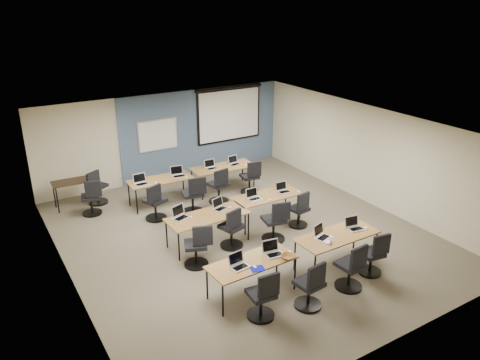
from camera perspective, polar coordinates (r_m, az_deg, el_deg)
floor at (r=11.43m, az=0.33°, el=-6.68°), size 8.00×9.00×0.02m
ceiling at (r=10.42m, az=0.36°, el=6.49°), size 8.00×9.00×0.02m
wall_back at (r=14.66m, az=-8.97°, el=5.27°), size 8.00×0.04×2.70m
wall_front at (r=7.82m, az=18.28°, el=-11.06°), size 8.00×0.04×2.70m
wall_left at (r=9.57m, az=-20.59°, el=-5.08°), size 0.04×9.00×2.70m
wall_right at (r=13.27m, az=15.22°, el=3.00°), size 0.04×9.00×2.70m
blue_accent_panel at (r=15.13m, az=-4.55°, el=5.99°), size 5.50×0.04×2.70m
whiteboard at (r=14.46m, az=-9.98°, el=5.39°), size 1.28×0.03×0.98m
projector_screen at (r=15.38m, az=-1.32°, el=8.38°), size 2.40×0.10×1.82m
training_table_front_left at (r=9.01m, az=1.46°, el=-10.15°), size 1.74×0.73×0.73m
training_table_front_right at (r=10.12m, az=11.76°, el=-6.80°), size 1.83×0.76×0.73m
training_table_mid_left at (r=10.76m, az=-3.95°, el=-4.54°), size 1.90×0.79×0.73m
training_table_mid_right at (r=11.80m, az=3.29°, el=-2.08°), size 1.80×0.75×0.73m
training_table_back_left at (r=12.98m, az=-9.69°, el=-0.09°), size 1.74×0.73×0.73m
training_table_back_right at (r=13.72m, az=-2.07°, el=1.45°), size 1.86×0.78×0.73m
laptop_0 at (r=8.81m, az=-0.20°, el=-10.13°), size 0.34×0.29×0.25m
mouse_0 at (r=8.81m, az=1.81°, el=-10.53°), size 0.06×0.09×0.03m
task_chair_0 at (r=8.57m, az=2.80°, el=-14.28°), size 0.51×0.51×0.99m
laptop_1 at (r=9.21m, az=4.02°, el=-8.62°), size 0.35×0.30×0.26m
mouse_1 at (r=9.32m, az=6.12°, el=-8.68°), size 0.08×0.11×0.04m
task_chair_1 at (r=8.89m, az=8.59°, el=-12.97°), size 0.52×0.52×1.00m
laptop_2 at (r=9.93m, az=9.87°, el=-6.53°), size 0.34×0.29×0.26m
mouse_2 at (r=9.96m, az=11.17°, el=-6.88°), size 0.08×0.11×0.03m
task_chair_2 at (r=9.55m, az=13.44°, el=-10.65°), size 0.54×0.54×1.02m
laptop_3 at (r=10.42m, az=13.75°, el=-5.44°), size 0.34×0.29×0.26m
mouse_3 at (r=10.51m, az=15.10°, el=-5.63°), size 0.08×0.11×0.04m
task_chair_3 at (r=10.13m, az=15.96°, el=-9.03°), size 0.49×0.49×0.97m
laptop_4 at (r=10.68m, az=-7.34°, el=-4.23°), size 0.36×0.31×0.27m
mouse_4 at (r=10.69m, az=-5.99°, el=-4.48°), size 0.07×0.10×0.03m
task_chair_4 at (r=10.05m, az=-5.19°, el=-8.37°), size 0.55×0.52×1.00m
laptop_5 at (r=11.03m, az=-2.53°, el=-3.21°), size 0.33×0.28×0.25m
mouse_5 at (r=11.10m, az=-1.25°, el=-3.32°), size 0.08×0.11×0.04m
task_chair_5 at (r=10.70m, az=-0.97°, el=-6.24°), size 0.54×0.54×1.01m
laptop_6 at (r=11.55m, az=1.65°, el=-2.01°), size 0.33×0.28×0.25m
mouse_6 at (r=11.52m, az=3.67°, el=-2.38°), size 0.08×0.11×0.03m
task_chair_6 at (r=11.02m, az=4.33°, el=-5.39°), size 0.55×0.55×1.03m
laptop_7 at (r=12.00m, az=5.25°, el=-1.15°), size 0.32×0.27×0.24m
mouse_7 at (r=12.04m, az=7.12°, el=-1.41°), size 0.07×0.11×0.04m
task_chair_7 at (r=11.74m, az=7.29°, el=-3.91°), size 0.48×0.48×0.97m
laptop_8 at (r=12.72m, az=-12.00°, el=-0.19°), size 0.35×0.30×0.27m
mouse_8 at (r=12.72m, az=-10.20°, el=-0.30°), size 0.06×0.10×0.03m
task_chair_8 at (r=12.17m, az=-10.31°, el=-2.99°), size 0.57×0.54×1.02m
laptop_9 at (r=13.10m, az=-7.57°, el=0.78°), size 0.36×0.30×0.27m
mouse_9 at (r=12.98m, az=-6.57°, el=0.36°), size 0.06×0.10×0.03m
task_chair_9 at (r=12.39m, az=-5.66°, el=-2.19°), size 0.58×0.58×1.05m
laptop_10 at (r=13.58m, az=-3.57°, el=1.67°), size 0.33×0.28×0.25m
mouse_10 at (r=13.38m, az=-2.37°, el=1.15°), size 0.06×0.09×0.03m
task_chair_10 at (r=12.96m, az=-2.53°, el=-1.02°), size 0.56×0.56×1.04m
laptop_11 at (r=13.89m, az=-0.70°, el=2.18°), size 0.33×0.28×0.25m
mouse_11 at (r=13.83m, az=0.69°, el=1.88°), size 0.08×0.11×0.04m
task_chair_11 at (r=13.60m, az=1.31°, el=0.04°), size 0.52×0.52×1.00m
blue_mousepad at (r=8.77m, az=2.13°, el=-10.75°), size 0.30×0.27×0.01m
snack_bowl at (r=9.10m, az=5.85°, el=-9.26°), size 0.40×0.40×0.08m
snack_plate at (r=9.79m, az=10.66°, el=-7.42°), size 0.17×0.17×0.01m
coffee_cup at (r=9.73m, az=11.04°, el=-7.35°), size 0.09×0.09×0.07m
utility_table at (r=13.41m, az=-19.98°, el=-0.51°), size 0.95×0.53×0.75m
spare_chair_a at (r=13.48m, az=-17.10°, el=-1.16°), size 0.59×0.53×1.01m
spare_chair_b at (r=12.86m, az=-17.63°, el=-2.37°), size 0.51×0.51×0.99m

